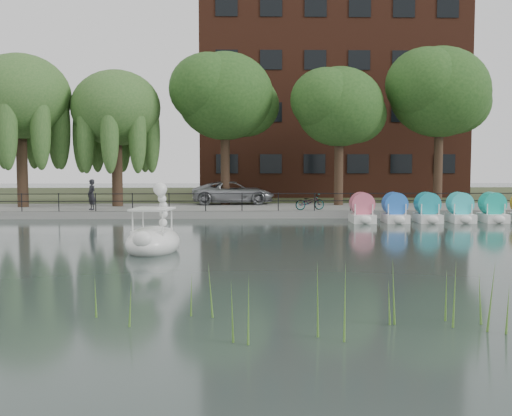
{
  "coord_description": "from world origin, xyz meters",
  "views": [
    {
      "loc": [
        -0.26,
        -21.89,
        3.37
      ],
      "look_at": [
        0.5,
        4.0,
        1.3
      ],
      "focal_mm": 45.0,
      "sensor_mm": 36.0,
      "label": 1
    }
  ],
  "objects_px": {
    "pedestrian": "(92,192)",
    "swan_boat": "(154,237)",
    "minivan": "(233,191)",
    "bicycle": "(310,201)"
  },
  "relations": [
    {
      "from": "pedestrian",
      "to": "minivan",
      "type": "bearing_deg",
      "value": 79.17
    },
    {
      "from": "bicycle",
      "to": "pedestrian",
      "type": "distance_m",
      "value": 12.22
    },
    {
      "from": "minivan",
      "to": "bicycle",
      "type": "xyz_separation_m",
      "value": [
        4.33,
        -4.66,
        -0.33
      ]
    },
    {
      "from": "pedestrian",
      "to": "swan_boat",
      "type": "bearing_deg",
      "value": -18.53
    },
    {
      "from": "swan_boat",
      "to": "pedestrian",
      "type": "bearing_deg",
      "value": 120.75
    },
    {
      "from": "minivan",
      "to": "swan_boat",
      "type": "height_order",
      "value": "swan_boat"
    },
    {
      "from": "pedestrian",
      "to": "bicycle",
      "type": "bearing_deg",
      "value": 48.8
    },
    {
      "from": "minivan",
      "to": "bicycle",
      "type": "bearing_deg",
      "value": -141.55
    },
    {
      "from": "minivan",
      "to": "pedestrian",
      "type": "bearing_deg",
      "value": 114.56
    },
    {
      "from": "pedestrian",
      "to": "swan_boat",
      "type": "relative_size",
      "value": 0.63
    }
  ]
}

